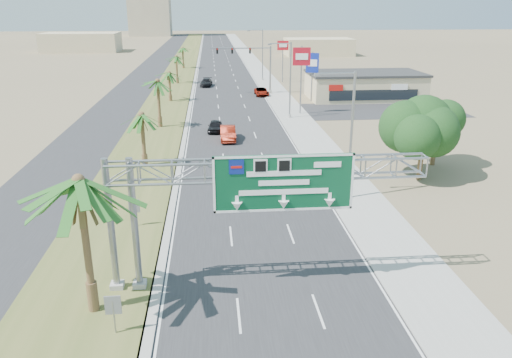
{
  "coord_description": "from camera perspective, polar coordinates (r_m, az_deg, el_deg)",
  "views": [
    {
      "loc": [
        -3.05,
        -14.07,
        14.54
      ],
      "look_at": [
        -0.39,
        15.39,
        4.2
      ],
      "focal_mm": 35.0,
      "sensor_mm": 36.0,
      "label": 1
    }
  ],
  "objects": [
    {
      "name": "palm_row_f",
      "position": [
        124.63,
        -8.39,
        14.54
      ],
      "size": [
        3.99,
        3.99,
        5.75
      ],
      "color": "brown",
      "rests_on": "ground"
    },
    {
      "name": "building_distant_left",
      "position": [
        179.43,
        -19.32,
        14.54
      ],
      "size": [
        24.0,
        14.0,
        6.0
      ],
      "primitive_type": "cube",
      "color": "#CBBC89",
      "rests_on": "ground"
    },
    {
      "name": "palm_row_c",
      "position": [
        63.04,
        -11.19,
        10.81
      ],
      "size": [
        3.99,
        3.99,
        6.75
      ],
      "color": "brown",
      "rests_on": "ground"
    },
    {
      "name": "streetlight_mid",
      "position": [
        67.6,
        3.76,
        10.85
      ],
      "size": [
        3.27,
        0.44,
        10.0
      ],
      "color": "gray",
      "rests_on": "ground"
    },
    {
      "name": "palm_row_e",
      "position": [
        99.73,
        -9.11,
        13.59
      ],
      "size": [
        3.99,
        3.99,
        6.15
      ],
      "color": "brown",
      "rests_on": "ground"
    },
    {
      "name": "streetlight_near",
      "position": [
        38.8,
        10.51,
        4.24
      ],
      "size": [
        3.27,
        0.44,
        10.0
      ],
      "color": "gray",
      "rests_on": "ground"
    },
    {
      "name": "car_right_lane",
      "position": [
        85.79,
        0.63,
        9.94
      ],
      "size": [
        2.25,
        4.69,
        1.29
      ],
      "primitive_type": "imported",
      "rotation": [
        0.0,
        0.0,
        0.02
      ],
      "color": "gray",
      "rests_on": "ground"
    },
    {
      "name": "pole_sign_red_far",
      "position": [
        100.56,
        3.09,
        14.64
      ],
      "size": [
        2.22,
        0.54,
        8.21
      ],
      "color": "gray",
      "rests_on": "ground"
    },
    {
      "name": "median_signback_b",
      "position": [
        35.07,
        -13.74,
        -3.24
      ],
      "size": [
        0.75,
        0.08,
        2.08
      ],
      "color": "gray",
      "rests_on": "ground"
    },
    {
      "name": "opposing_road",
      "position": [
        125.7,
        -11.77,
        12.23
      ],
      "size": [
        8.0,
        300.0,
        0.02
      ],
      "primitive_type": "cube",
      "color": "#28282B",
      "rests_on": "ground"
    },
    {
      "name": "store_building",
      "position": [
        84.83,
        12.27,
        10.33
      ],
      "size": [
        18.0,
        10.0,
        4.0
      ],
      "primitive_type": "cube",
      "color": "#CBBC89",
      "rests_on": "ground"
    },
    {
      "name": "building_distant_right",
      "position": [
        158.04,
        7.16,
        14.75
      ],
      "size": [
        20.0,
        12.0,
        5.0
      ],
      "primitive_type": "cube",
      "color": "#CBBC89",
      "rests_on": "ground"
    },
    {
      "name": "oak_near",
      "position": [
        45.08,
        18.67,
        5.41
      ],
      "size": [
        4.5,
        4.5,
        6.8
      ],
      "color": "brown",
      "rests_on": "ground"
    },
    {
      "name": "sign_gantry",
      "position": [
        25.53,
        -0.41,
        -0.14
      ],
      "size": [
        16.75,
        1.24,
        7.5
      ],
      "color": "gray",
      "rests_on": "ground"
    },
    {
      "name": "signal_mast",
      "position": [
        86.98,
        0.3,
        12.87
      ],
      "size": [
        10.28,
        0.71,
        8.0
      ],
      "color": "gray",
      "rests_on": "ground"
    },
    {
      "name": "pole_sign_blue",
      "position": [
        80.42,
        6.46,
        12.84
      ],
      "size": [
        1.98,
        0.95,
        7.72
      ],
      "color": "gray",
      "rests_on": "ground"
    },
    {
      "name": "car_far",
      "position": [
        96.24,
        -5.71,
        10.9
      ],
      "size": [
        2.53,
        5.05,
        1.41
      ],
      "primitive_type": "imported",
      "rotation": [
        0.0,
        0.0,
        -0.12
      ],
      "color": "black",
      "rests_on": "ground"
    },
    {
      "name": "streetlight_far",
      "position": [
        103.07,
        0.64,
        13.78
      ],
      "size": [
        3.27,
        0.44,
        10.0
      ],
      "color": "gray",
      "rests_on": "ground"
    },
    {
      "name": "oak_far",
      "position": [
        50.01,
        19.97,
        5.72
      ],
      "size": [
        3.5,
        3.5,
        5.6
      ],
      "color": "brown",
      "rests_on": "ground"
    },
    {
      "name": "palm_near",
      "position": [
        24.15,
        -19.63,
        -0.27
      ],
      "size": [
        5.7,
        5.7,
        8.35
      ],
      "color": "brown",
      "rests_on": "ground"
    },
    {
      "name": "palm_row_d",
      "position": [
        80.97,
        -9.91,
        11.8
      ],
      "size": [
        3.99,
        3.99,
        5.45
      ],
      "color": "brown",
      "rests_on": "ground"
    },
    {
      "name": "car_mid_lane",
      "position": [
        56.81,
        -3.23,
        5.24
      ],
      "size": [
        1.72,
        4.87,
        1.6
      ],
      "primitive_type": "imported",
      "rotation": [
        0.0,
        0.0,
        -0.0
      ],
      "color": "maroon",
      "rests_on": "ground"
    },
    {
      "name": "pole_sign_red_near",
      "position": [
        70.15,
        5.23,
        13.31
      ],
      "size": [
        2.42,
        0.53,
        9.33
      ],
      "color": "gray",
      "rests_on": "ground"
    },
    {
      "name": "palm_row_b",
      "position": [
        47.51,
        -12.96,
        7.07
      ],
      "size": [
        3.99,
        3.99,
        5.95
      ],
      "color": "brown",
      "rests_on": "ground"
    },
    {
      "name": "road",
      "position": [
        124.96,
        -3.82,
        12.54
      ],
      "size": [
        12.0,
        300.0,
        0.02
      ],
      "primitive_type": "cube",
      "color": "#28282B",
      "rests_on": "ground"
    },
    {
      "name": "car_left_lane",
      "position": [
        60.85,
        -4.72,
        6.02
      ],
      "size": [
        1.97,
        4.09,
        1.35
      ],
      "primitive_type": "imported",
      "rotation": [
        0.0,
        0.0,
        -0.1
      ],
      "color": "black",
      "rests_on": "ground"
    },
    {
      "name": "median_grass",
      "position": [
        125.11,
        -8.52,
        12.41
      ],
      "size": [
        7.0,
        300.0,
        0.12
      ],
      "primitive_type": "cube",
      "color": "#4E5826",
      "rests_on": "ground"
    },
    {
      "name": "median_signback_a",
      "position": [
        24.43,
        -16.01,
        -13.98
      ],
      "size": [
        0.75,
        0.08,
        2.08
      ],
      "color": "gray",
      "rests_on": "ground"
    },
    {
      "name": "sidewalk_right",
      "position": [
        125.45,
        0.15,
        12.63
      ],
      "size": [
        4.0,
        300.0,
        0.1
      ],
      "primitive_type": "cube",
      "color": "#9E9B93",
      "rests_on": "ground"
    }
  ]
}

